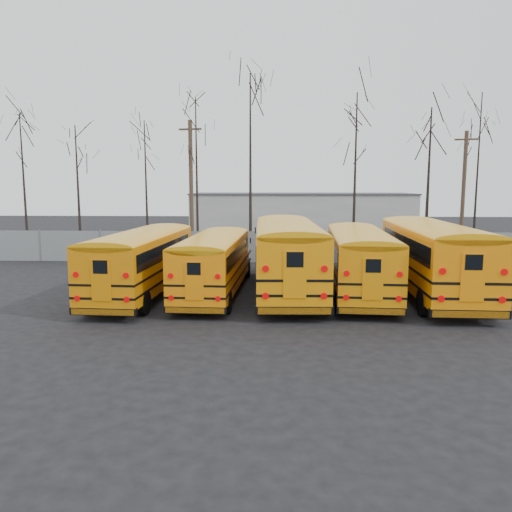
{
  "coord_description": "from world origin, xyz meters",
  "views": [
    {
      "loc": [
        -0.49,
        -19.79,
        4.94
      ],
      "look_at": [
        -1.48,
        3.65,
        1.6
      ],
      "focal_mm": 35.0,
      "sensor_mm": 36.0,
      "label": 1
    }
  ],
  "objects_px": {
    "bus_e": "(431,252)",
    "utility_pole_right": "(463,192)",
    "bus_b": "(214,259)",
    "bus_c": "(287,250)",
    "bus_a": "(143,257)",
    "bus_d": "(359,256)",
    "utility_pole_left": "(191,186)"
  },
  "relations": [
    {
      "from": "bus_d",
      "to": "bus_e",
      "type": "height_order",
      "value": "bus_e"
    },
    {
      "from": "bus_a",
      "to": "bus_b",
      "type": "xyz_separation_m",
      "value": [
        3.18,
        0.2,
        -0.1
      ]
    },
    {
      "from": "bus_c",
      "to": "utility_pole_left",
      "type": "bearing_deg",
      "value": 114.78
    },
    {
      "from": "bus_b",
      "to": "utility_pole_left",
      "type": "xyz_separation_m",
      "value": [
        -3.38,
        13.86,
        3.23
      ]
    },
    {
      "from": "bus_b",
      "to": "bus_e",
      "type": "relative_size",
      "value": 0.84
    },
    {
      "from": "bus_b",
      "to": "bus_c",
      "type": "bearing_deg",
      "value": 13.88
    },
    {
      "from": "bus_a",
      "to": "bus_c",
      "type": "xyz_separation_m",
      "value": [
        6.44,
        0.86,
        0.23
      ]
    },
    {
      "from": "bus_a",
      "to": "utility_pole_left",
      "type": "bearing_deg",
      "value": 93.9
    },
    {
      "from": "utility_pole_left",
      "to": "bus_e",
      "type": "bearing_deg",
      "value": -34.28
    },
    {
      "from": "bus_a",
      "to": "bus_b",
      "type": "relative_size",
      "value": 1.06
    },
    {
      "from": "bus_a",
      "to": "bus_d",
      "type": "height_order",
      "value": "bus_d"
    },
    {
      "from": "bus_a",
      "to": "utility_pole_left",
      "type": "distance_m",
      "value": 14.41
    },
    {
      "from": "utility_pole_left",
      "to": "utility_pole_right",
      "type": "xyz_separation_m",
      "value": [
        19.14,
        -0.41,
        -0.45
      ]
    },
    {
      "from": "bus_d",
      "to": "bus_b",
      "type": "bearing_deg",
      "value": -173.51
    },
    {
      "from": "bus_c",
      "to": "bus_e",
      "type": "xyz_separation_m",
      "value": [
        6.47,
        -0.27,
        -0.02
      ]
    },
    {
      "from": "bus_b",
      "to": "utility_pole_right",
      "type": "xyz_separation_m",
      "value": [
        15.76,
        13.45,
        2.78
      ]
    },
    {
      "from": "bus_d",
      "to": "bus_e",
      "type": "distance_m",
      "value": 3.22
    },
    {
      "from": "bus_a",
      "to": "utility_pole_left",
      "type": "height_order",
      "value": "utility_pole_left"
    },
    {
      "from": "bus_b",
      "to": "utility_pole_left",
      "type": "relative_size",
      "value": 1.07
    },
    {
      "from": "bus_b",
      "to": "bus_c",
      "type": "xyz_separation_m",
      "value": [
        3.26,
        0.67,
        0.33
      ]
    },
    {
      "from": "bus_c",
      "to": "utility_pole_left",
      "type": "height_order",
      "value": "utility_pole_left"
    },
    {
      "from": "utility_pole_left",
      "to": "bus_a",
      "type": "bearing_deg",
      "value": -77.69
    },
    {
      "from": "bus_e",
      "to": "utility_pole_left",
      "type": "xyz_separation_m",
      "value": [
        -13.11,
        13.46,
        2.91
      ]
    },
    {
      "from": "bus_c",
      "to": "bus_d",
      "type": "bearing_deg",
      "value": -7.43
    },
    {
      "from": "bus_d",
      "to": "bus_e",
      "type": "relative_size",
      "value": 0.91
    },
    {
      "from": "bus_b",
      "to": "utility_pole_right",
      "type": "height_order",
      "value": "utility_pole_right"
    },
    {
      "from": "bus_d",
      "to": "utility_pole_right",
      "type": "height_order",
      "value": "utility_pole_right"
    },
    {
      "from": "bus_a",
      "to": "bus_c",
      "type": "relative_size",
      "value": 0.89
    },
    {
      "from": "bus_e",
      "to": "utility_pole_right",
      "type": "bearing_deg",
      "value": 67.14
    },
    {
      "from": "bus_b",
      "to": "bus_c",
      "type": "distance_m",
      "value": 3.35
    },
    {
      "from": "bus_a",
      "to": "bus_e",
      "type": "bearing_deg",
      "value": 5.72
    },
    {
      "from": "bus_e",
      "to": "bus_c",
      "type": "bearing_deg",
      "value": 179.57
    }
  ]
}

